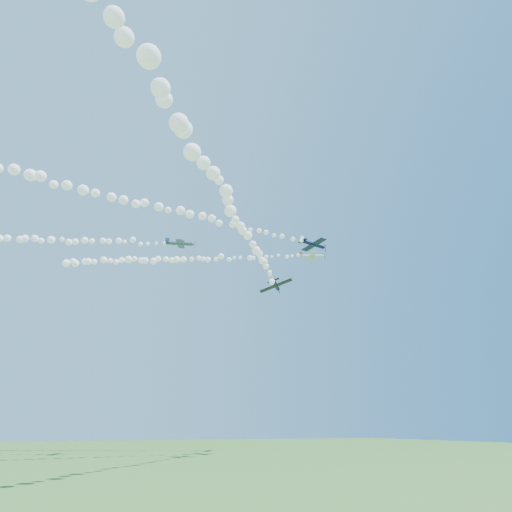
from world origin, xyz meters
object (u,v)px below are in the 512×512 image
object	(u,v)px
plane_grey	(180,243)
plane_navy	(313,244)
plane_white	(312,256)
plane_black	(276,285)

from	to	relation	value
plane_grey	plane_navy	bearing A→B (deg)	-2.90
plane_white	plane_navy	size ratio (longest dim) A/B	0.91
plane_white	plane_grey	world-z (taller)	plane_white
plane_navy	plane_grey	xyz separation A→B (m)	(-30.92, 10.49, -0.30)
plane_navy	plane_black	xyz separation A→B (m)	(-11.84, -3.45, -12.98)
plane_white	plane_navy	xyz separation A→B (m)	(-5.98, -11.89, -2.16)
plane_white	plane_grey	bearing A→B (deg)	-154.35
plane_white	plane_grey	distance (m)	37.00
plane_navy	plane_black	distance (m)	17.91
plane_white	plane_grey	xyz separation A→B (m)	(-36.89, -1.41, -2.47)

